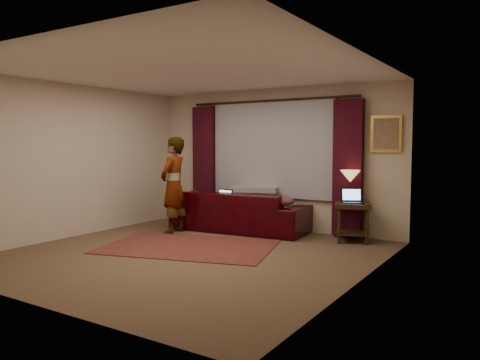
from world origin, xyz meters
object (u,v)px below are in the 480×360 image
object	(u,v)px
laptop_sofa	(220,197)
person	(174,185)
end_table	(352,222)
laptop_table	(353,196)
sofa	(240,203)
tiffany_lamp	(350,186)

from	to	relation	value
laptop_sofa	person	size ratio (longest dim) A/B	0.22
end_table	person	size ratio (longest dim) A/B	0.37
laptop_sofa	person	distance (m)	0.88
laptop_sofa	laptop_table	distance (m)	2.41
end_table	sofa	bearing A→B (deg)	-175.60
sofa	tiffany_lamp	bearing A→B (deg)	-178.14
end_table	tiffany_lamp	distance (m)	0.59
tiffany_lamp	person	world-z (taller)	person
sofa	end_table	bearing A→B (deg)	179.33
tiffany_lamp	laptop_table	distance (m)	0.22
tiffany_lamp	person	distance (m)	3.06
tiffany_lamp	laptop_sofa	bearing A→B (deg)	-169.42
laptop_table	person	bearing A→B (deg)	169.14
sofa	laptop_sofa	bearing A→B (deg)	26.52
sofa	tiffany_lamp	distance (m)	2.04
laptop_sofa	laptop_table	size ratio (longest dim) A/B	1.03
sofa	laptop_table	distance (m)	2.10
end_table	person	bearing A→B (deg)	-161.93
laptop_sofa	tiffany_lamp	bearing A→B (deg)	20.50
sofa	laptop_table	bearing A→B (deg)	177.85
laptop_sofa	person	xyz separation A→B (m)	(-0.58, -0.62, 0.23)
laptop_table	sofa	bearing A→B (deg)	155.03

